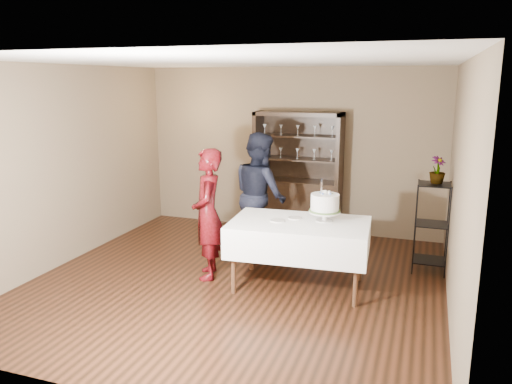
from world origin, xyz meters
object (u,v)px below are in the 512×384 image
china_hutch (298,194)px  potted_plant (437,170)px  cake (325,204)px  man (260,195)px  woman (208,214)px  plant_etagere (432,224)px  cake_table (299,237)px

china_hutch → potted_plant: china_hutch is taller
china_hutch → cake: china_hutch is taller
man → woman: bearing=117.9°
plant_etagere → cake_table: (-1.51, -1.07, -0.02)m
cake_table → cake: cake is taller
plant_etagere → potted_plant: size_ratio=3.41×
man → china_hutch: bearing=-54.7°
cake_table → potted_plant: potted_plant is taller
man → cake: (1.09, -0.81, 0.14)m
cake_table → potted_plant: (1.53, 1.09, 0.73)m
cake → woman: bearing=-172.3°
woman → cake: 1.48m
china_hutch → woman: china_hutch is taller
plant_etagere → cake_table: plant_etagere is taller
cake_table → potted_plant: bearing=35.5°
cake_table → plant_etagere: bearing=35.3°
china_hutch → woman: 2.27m
cake → potted_plant: size_ratio=1.49×
plant_etagere → potted_plant: 0.71m
china_hutch → plant_etagere: 2.33m
woman → cake: woman is taller
plant_etagere → woman: bearing=-157.3°
china_hutch → plant_etagere: china_hutch is taller
cake_table → woman: woman is taller
china_hutch → cake: (0.84, -1.98, 0.37)m
china_hutch → potted_plant: (2.10, -1.03, 0.70)m
cake → plant_etagere: bearing=36.9°
plant_etagere → woman: size_ratio=0.72×
cake_table → woman: bearing=-177.1°
woman → man: bearing=138.3°
plant_etagere → woman: (-2.69, -1.13, 0.18)m
woman → potted_plant: (2.71, 1.15, 0.53)m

